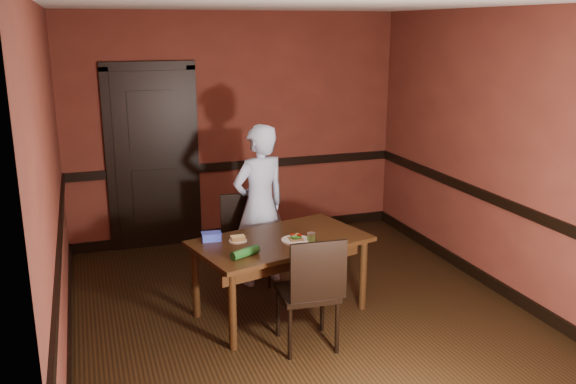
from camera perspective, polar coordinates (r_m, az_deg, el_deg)
floor at (r=5.66m, az=1.17°, el=-11.20°), size 4.00×4.50×0.01m
ceiling at (r=5.07m, az=1.34°, el=17.25°), size 4.00×4.50×0.01m
wall_back at (r=7.32m, az=-4.85°, el=5.97°), size 4.00×0.02×2.70m
wall_front at (r=3.28m, az=14.98°, el=-6.25°), size 4.00×0.02×2.70m
wall_left at (r=4.91m, az=-21.25°, el=0.38°), size 0.02×4.50×2.70m
wall_right at (r=6.17m, az=19.00°, el=3.46°), size 0.02×4.50×2.70m
dado_back at (r=7.39m, az=-4.74°, el=2.51°), size 4.00×0.03×0.10m
dado_left at (r=5.03m, az=-20.59°, el=-4.56°), size 0.03×4.50×0.10m
dado_right at (r=6.26m, az=18.54°, el=-0.58°), size 0.03×4.50×0.10m
baseboard_back at (r=7.62m, az=-4.60°, el=-3.67°), size 4.00×0.03×0.12m
baseboard_left at (r=5.36m, az=-19.74°, el=-13.05°), size 0.03×4.50×0.12m
baseboard_right at (r=6.53m, az=17.92°, el=-7.69°), size 0.03×4.50×0.12m
door at (r=7.16m, az=-12.53°, el=3.35°), size 1.05×0.07×2.20m
dining_table at (r=5.52m, az=-0.70°, el=-7.88°), size 1.67×1.19×0.71m
chair_far at (r=6.12m, az=-3.76°, el=-4.60°), size 0.46×0.46×0.89m
chair_near at (r=4.94m, az=1.80°, el=-9.17°), size 0.48×0.48×0.96m
person at (r=6.03m, az=-2.66°, el=-1.27°), size 0.68×0.55×1.62m
sandwich_plate at (r=5.33m, az=0.73°, el=-4.45°), size 0.25×0.25×0.06m
sauce_jar at (r=5.30m, az=2.18°, el=-4.28°), size 0.07×0.07×0.09m
cheese_saucer at (r=5.35m, az=-4.72°, el=-4.43°), size 0.16×0.16×0.05m
food_tub at (r=5.39m, az=-7.17°, el=-4.15°), size 0.18×0.13×0.07m
wrapped_veg at (r=4.99m, az=-4.03°, el=-5.66°), size 0.27×0.18×0.07m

